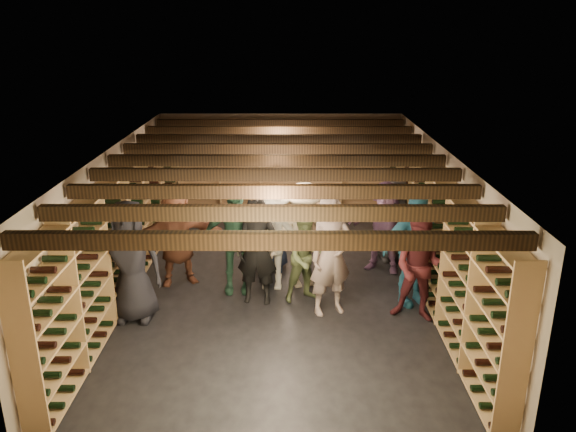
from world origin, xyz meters
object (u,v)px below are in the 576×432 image
at_px(crate_loose, 318,230).
at_px(person_1, 257,251).
at_px(crate_stack_right, 246,239).
at_px(person_8, 420,268).
at_px(person_11, 384,226).
at_px(person_2, 307,258).
at_px(person_12, 393,218).
at_px(person_3, 303,235).
at_px(person_6, 271,228).
at_px(person_4, 413,248).
at_px(person_9, 272,238).
at_px(person_0, 131,262).
at_px(person_7, 331,256).
at_px(person_10, 235,239).
at_px(person_5, 177,237).
at_px(crate_stack_left, 314,222).

bearing_deg(crate_loose, person_1, -109.97).
relative_size(crate_stack_right, person_1, 0.30).
height_order(person_8, person_11, person_8).
xyz_separation_m(person_2, person_12, (1.69, 1.71, 0.09)).
relative_size(person_3, person_6, 1.14).
bearing_deg(person_6, crate_stack_right, 118.14).
height_order(person_4, person_12, person_4).
distance_m(person_8, person_9, 2.52).
bearing_deg(crate_loose, person_8, -70.03).
height_order(crate_stack_right, person_2, person_2).
bearing_deg(person_9, person_0, -148.22).
relative_size(person_2, person_8, 0.88).
relative_size(person_2, person_7, 0.79).
height_order(person_4, person_9, person_4).
height_order(crate_loose, person_0, person_0).
distance_m(person_2, person_12, 2.41).
xyz_separation_m(person_4, person_11, (-0.25, 1.30, -0.11)).
distance_m(person_11, person_12, 0.55).
bearing_deg(person_12, person_3, -154.28).
height_order(person_0, person_10, person_0).
bearing_deg(person_0, person_1, 17.43).
relative_size(person_1, person_9, 0.98).
distance_m(person_8, person_11, 1.87).
height_order(person_8, person_10, person_10).
height_order(person_0, person_12, person_0).
bearing_deg(person_12, person_2, -142.78).
bearing_deg(person_2, person_1, 163.01).
relative_size(person_4, person_11, 1.13).
bearing_deg(person_10, person_8, -20.28).
bearing_deg(person_6, person_4, -29.35).
height_order(crate_stack_right, person_0, person_0).
xyz_separation_m(person_0, person_7, (3.02, 0.21, 0.00)).
xyz_separation_m(person_5, person_7, (2.58, -1.07, 0.09)).
distance_m(person_1, person_7, 1.21).
height_order(crate_stack_right, person_11, person_11).
xyz_separation_m(person_7, person_8, (1.34, -0.21, -0.11)).
xyz_separation_m(person_8, person_10, (-2.88, 0.98, 0.10)).
bearing_deg(crate_loose, crate_stack_left, -104.21).
relative_size(person_0, person_8, 1.12).
relative_size(person_5, person_10, 0.91).
xyz_separation_m(crate_stack_left, person_11, (1.21, -1.43, 0.42)).
xyz_separation_m(person_0, person_10, (1.48, 0.97, -0.01)).
bearing_deg(person_10, person_5, 161.97).
xyz_separation_m(person_3, person_11, (1.49, 0.67, -0.08)).
relative_size(person_2, person_3, 0.81).
distance_m(crate_stack_right, person_11, 2.92).
bearing_deg(person_8, person_9, 174.00).
bearing_deg(person_10, person_0, -148.22).
bearing_deg(person_5, person_0, -127.46).
height_order(person_2, person_11, person_11).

